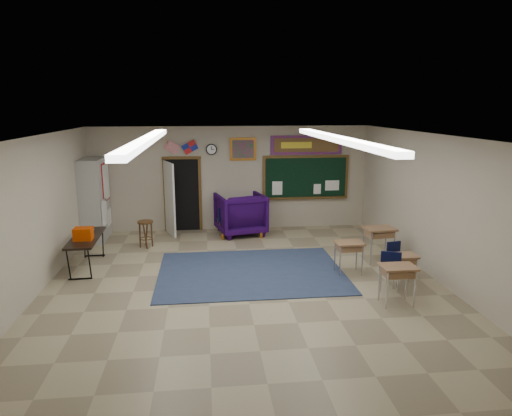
{
  "coord_description": "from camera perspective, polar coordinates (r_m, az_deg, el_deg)",
  "views": [
    {
      "loc": [
        -0.75,
        -8.57,
        3.56
      ],
      "look_at": [
        0.39,
        1.5,
        1.28
      ],
      "focal_mm": 32.0,
      "sensor_mm": 36.0,
      "label": 1
    }
  ],
  "objects": [
    {
      "name": "wooden_stool",
      "position": [
        12.04,
        -13.6,
        -3.14
      ],
      "size": [
        0.39,
        0.39,
        0.69
      ],
      "color": "#523118",
      "rests_on": "floor"
    },
    {
      "name": "student_chair_desk_b",
      "position": [
        10.23,
        17.2,
        -6.18
      ],
      "size": [
        0.41,
        0.41,
        0.71
      ],
      "primitive_type": null,
      "rotation": [
        0.0,
        0.0,
        0.17
      ],
      "color": "black",
      "rests_on": "floor"
    },
    {
      "name": "student_desk_back_left",
      "position": [
        8.78,
        17.23,
        -8.93
      ],
      "size": [
        0.62,
        0.47,
        0.74
      ],
      "rotation": [
        0.0,
        0.0,
        -0.02
      ],
      "color": "#9B6E48",
      "rests_on": "floor"
    },
    {
      "name": "student_desk_front_left",
      "position": [
        10.08,
        11.51,
        -5.9
      ],
      "size": [
        0.6,
        0.46,
        0.71
      ],
      "rotation": [
        0.0,
        0.0,
        0.02
      ],
      "color": "#9B6E48",
      "rests_on": "floor"
    },
    {
      "name": "storage_cabinet",
      "position": [
        13.01,
        -19.5,
        1.01
      ],
      "size": [
        0.59,
        1.25,
        2.2
      ],
      "color": "#A5A5A1",
      "rests_on": "floor"
    },
    {
      "name": "doorway",
      "position": [
        13.19,
        -9.61,
        1.54
      ],
      "size": [
        1.1,
        0.89,
        2.16
      ],
      "color": "black",
      "rests_on": "back_wall"
    },
    {
      "name": "wall_clock",
      "position": [
        13.1,
        -5.6,
        7.3
      ],
      "size": [
        0.32,
        0.05,
        0.32
      ],
      "color": "black",
      "rests_on": "back_wall"
    },
    {
      "name": "framed_art_print",
      "position": [
        13.14,
        -1.64,
        7.37
      ],
      "size": [
        0.75,
        0.05,
        0.65
      ],
      "color": "#AA6821",
      "rests_on": "back_wall"
    },
    {
      "name": "wall_flags",
      "position": [
        13.07,
        -9.37,
        7.76
      ],
      "size": [
        1.16,
        0.06,
        0.7
      ],
      "primitive_type": null,
      "color": "red",
      "rests_on": "back_wall"
    },
    {
      "name": "bulletin_board",
      "position": [
        13.41,
        6.33,
        7.84
      ],
      "size": [
        2.1,
        0.05,
        0.55
      ],
      "color": "#B70F22",
      "rests_on": "back_wall"
    },
    {
      "name": "area_rug",
      "position": [
        10.07,
        -0.63,
        -7.99
      ],
      "size": [
        4.0,
        3.0,
        0.02
      ],
      "primitive_type": "cube",
      "color": "navy",
      "rests_on": "floor"
    },
    {
      "name": "student_chair_reading",
      "position": [
        12.92,
        -4.03,
        -1.52
      ],
      "size": [
        0.45,
        0.45,
        0.81
      ],
      "primitive_type": null,
      "rotation": [
        0.0,
        0.0,
        3.28
      ],
      "color": "black",
      "rests_on": "floor"
    },
    {
      "name": "right_wall",
      "position": [
        10.01,
        22.02,
        -0.15
      ],
      "size": [
        0.04,
        9.0,
        3.0
      ],
      "primitive_type": "cube",
      "color": "#A89D88",
      "rests_on": "floor"
    },
    {
      "name": "front_wall",
      "position": [
        4.63,
        3.65,
        -13.83
      ],
      "size": [
        8.0,
        0.04,
        3.0
      ],
      "primitive_type": "cube",
      "color": "#A89D88",
      "rests_on": "floor"
    },
    {
      "name": "student_desk_front_right",
      "position": [
        10.98,
        15.09,
        -4.21
      ],
      "size": [
        0.73,
        0.58,
        0.82
      ],
      "rotation": [
        0.0,
        0.0,
        0.1
      ],
      "color": "#9B6E48",
      "rests_on": "floor"
    },
    {
      "name": "back_wall",
      "position": [
        13.26,
        -3.14,
        3.7
      ],
      "size": [
        8.0,
        0.04,
        3.0
      ],
      "primitive_type": "cube",
      "color": "#A89D88",
      "rests_on": "floor"
    },
    {
      "name": "left_wall",
      "position": [
        9.4,
        -26.51,
        -1.36
      ],
      "size": [
        0.04,
        9.0,
        3.0
      ],
      "primitive_type": "cube",
      "color": "#A89D88",
      "rests_on": "floor"
    },
    {
      "name": "ceiling",
      "position": [
        8.62,
        -1.48,
        8.93
      ],
      "size": [
        8.0,
        9.0,
        0.04
      ],
      "primitive_type": "cube",
      "color": "white",
      "rests_on": "back_wall"
    },
    {
      "name": "floor",
      "position": [
        9.31,
        -1.37,
        -9.82
      ],
      "size": [
        9.0,
        9.0,
        0.0
      ],
      "primitive_type": "plane",
      "color": "tan",
      "rests_on": "ground"
    },
    {
      "name": "fluorescent_strips",
      "position": [
        8.63,
        -1.47,
        8.53
      ],
      "size": [
        3.86,
        6.0,
        0.1
      ],
      "primitive_type": null,
      "color": "white",
      "rests_on": "ceiling"
    },
    {
      "name": "wingback_armchair",
      "position": [
        12.86,
        -1.96,
        -0.72
      ],
      "size": [
        1.5,
        1.53,
        1.17
      ],
      "primitive_type": "imported",
      "rotation": [
        0.0,
        0.0,
        3.36
      ],
      "color": "#1E0539",
      "rests_on": "floor"
    },
    {
      "name": "student_desk_back_right",
      "position": [
        9.7,
        17.77,
        -7.2
      ],
      "size": [
        0.55,
        0.42,
        0.65
      ],
      "rotation": [
        0.0,
        0.0,
        -0.01
      ],
      "color": "#9B6E48",
      "rests_on": "floor"
    },
    {
      "name": "folding_table",
      "position": [
        10.93,
        -20.4,
        -5.03
      ],
      "size": [
        0.63,
        1.75,
        0.98
      ],
      "rotation": [
        0.0,
        0.0,
        0.03
      ],
      "color": "black",
      "rests_on": "floor"
    },
    {
      "name": "chalkboard",
      "position": [
        13.53,
        6.23,
        3.67
      ],
      "size": [
        2.55,
        0.14,
        1.3
      ],
      "color": "brown",
      "rests_on": "back_wall"
    },
    {
      "name": "student_chair_desk_a",
      "position": [
        9.4,
        16.37,
        -7.38
      ],
      "size": [
        0.54,
        0.54,
        0.84
      ],
      "primitive_type": null,
      "rotation": [
        0.0,
        0.0,
        2.78
      ],
      "color": "black",
      "rests_on": "floor"
    }
  ]
}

